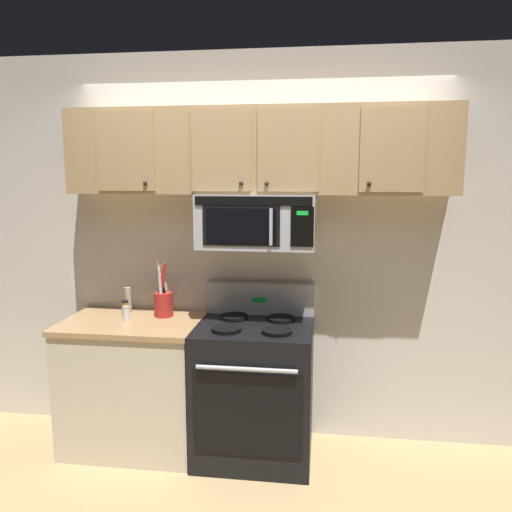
{
  "coord_description": "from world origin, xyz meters",
  "views": [
    {
      "loc": [
        0.44,
        -2.75,
        1.88
      ],
      "look_at": [
        0.0,
        0.49,
        1.35
      ],
      "focal_mm": 35.63,
      "sensor_mm": 36.0,
      "label": 1
    }
  ],
  "objects_px": {
    "stove_range": "(255,388)",
    "over_range_microwave": "(257,221)",
    "salt_shaker": "(126,314)",
    "spice_jar": "(125,308)",
    "utensil_crock_red": "(163,300)",
    "pepper_mill": "(128,300)"
  },
  "relations": [
    {
      "from": "stove_range",
      "to": "utensil_crock_red",
      "type": "xyz_separation_m",
      "value": [
        -0.66,
        0.13,
        0.55
      ]
    },
    {
      "from": "over_range_microwave",
      "to": "pepper_mill",
      "type": "height_order",
      "value": "over_range_microwave"
    },
    {
      "from": "over_range_microwave",
      "to": "stove_range",
      "type": "bearing_deg",
      "value": -89.86
    },
    {
      "from": "stove_range",
      "to": "over_range_microwave",
      "type": "distance_m",
      "value": 1.11
    },
    {
      "from": "spice_jar",
      "to": "over_range_microwave",
      "type": "bearing_deg",
      "value": 0.78
    },
    {
      "from": "over_range_microwave",
      "to": "salt_shaker",
      "type": "bearing_deg",
      "value": -170.87
    },
    {
      "from": "spice_jar",
      "to": "pepper_mill",
      "type": "bearing_deg",
      "value": 98.57
    },
    {
      "from": "stove_range",
      "to": "over_range_microwave",
      "type": "bearing_deg",
      "value": 90.14
    },
    {
      "from": "stove_range",
      "to": "salt_shaker",
      "type": "bearing_deg",
      "value": -178.5
    },
    {
      "from": "over_range_microwave",
      "to": "salt_shaker",
      "type": "distance_m",
      "value": 1.08
    },
    {
      "from": "over_range_microwave",
      "to": "spice_jar",
      "type": "height_order",
      "value": "over_range_microwave"
    },
    {
      "from": "utensil_crock_red",
      "to": "spice_jar",
      "type": "relative_size",
      "value": 3.53
    },
    {
      "from": "stove_range",
      "to": "pepper_mill",
      "type": "relative_size",
      "value": 6.1
    },
    {
      "from": "utensil_crock_red",
      "to": "spice_jar",
      "type": "height_order",
      "value": "utensil_crock_red"
    },
    {
      "from": "stove_range",
      "to": "over_range_microwave",
      "type": "xyz_separation_m",
      "value": [
        -0.0,
        0.12,
        1.11
      ]
    },
    {
      "from": "salt_shaker",
      "to": "spice_jar",
      "type": "xyz_separation_m",
      "value": [
        -0.06,
        0.13,
        0.0
      ]
    },
    {
      "from": "stove_range",
      "to": "pepper_mill",
      "type": "height_order",
      "value": "stove_range"
    },
    {
      "from": "salt_shaker",
      "to": "spice_jar",
      "type": "relative_size",
      "value": 0.92
    },
    {
      "from": "over_range_microwave",
      "to": "salt_shaker",
      "type": "height_order",
      "value": "over_range_microwave"
    },
    {
      "from": "stove_range",
      "to": "pepper_mill",
      "type": "bearing_deg",
      "value": 168.31
    },
    {
      "from": "over_range_microwave",
      "to": "utensil_crock_red",
      "type": "height_order",
      "value": "over_range_microwave"
    },
    {
      "from": "over_range_microwave",
      "to": "spice_jar",
      "type": "xyz_separation_m",
      "value": [
        -0.93,
        -0.01,
        -0.62
      ]
    }
  ]
}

